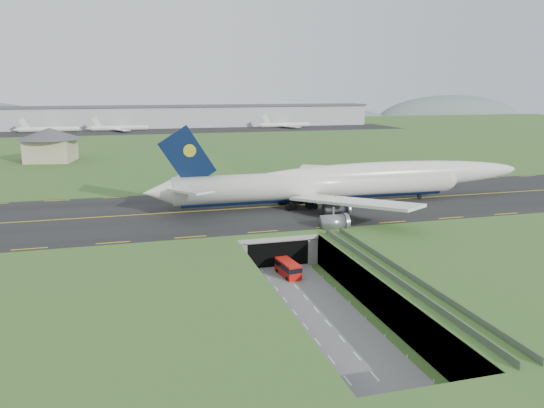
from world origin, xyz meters
name	(u,v)px	position (x,y,z in m)	size (l,w,h in m)	color
ground	(291,282)	(0.00, 0.00, 0.00)	(900.00, 900.00, 0.00)	#326026
airfield_deck	(291,266)	(0.00, 0.00, 3.00)	(800.00, 800.00, 6.00)	gray
trench_road	(305,297)	(0.00, -7.50, 0.10)	(12.00, 75.00, 0.20)	slate
taxiway	(248,208)	(0.00, 33.00, 6.09)	(800.00, 44.00, 0.18)	black
tunnel_portal	(266,238)	(0.00, 16.71, 3.33)	(17.00, 22.30, 6.00)	gray
guideway	(402,285)	(11.00, -19.11, 5.32)	(3.00, 53.00, 7.05)	#A8A8A3
jumbo_jet	(345,182)	(23.44, 31.55, 11.47)	(95.74, 61.48, 20.33)	silver
shuttle_tram	(288,268)	(0.32, 2.75, 1.53)	(3.35, 7.00, 2.77)	red
service_building	(50,142)	(-54.18, 131.89, 13.64)	(27.31, 27.31, 12.90)	tan
cargo_terminal	(163,116)	(-0.06, 299.41, 13.96)	(320.00, 67.00, 15.60)	#B2B2B2
distant_hills	(221,127)	(64.38, 430.00, -4.00)	(700.00, 91.00, 60.00)	#556663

